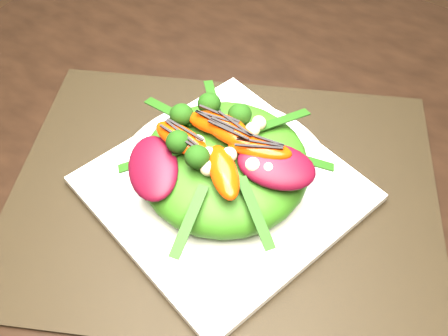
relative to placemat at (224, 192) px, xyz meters
The scene contains 9 objects.
placemat is the anchor object (origin of this frame).
plate_base 0.01m from the placemat, 90.00° to the right, with size 0.27×0.27×0.01m, color white.
salad_bowl 0.02m from the placemat, 90.00° to the right, with size 0.25×0.25×0.02m, color silver.
lettuce_mound 0.05m from the placemat, 90.00° to the right, with size 0.19×0.19×0.07m, color #2F6512.
radicchio_leaf 0.11m from the placemat, ahead, with size 0.08×0.05×0.02m, color #420714.
orange_segment 0.10m from the placemat, 133.58° to the left, with size 0.07×0.03×0.02m, color red.
broccoli_floret 0.12m from the placemat, 151.56° to the left, with size 0.04×0.04×0.04m, color #13370A.
macadamia_nut 0.10m from the placemat, 45.25° to the right, with size 0.02×0.02×0.02m, color beige.
balsamic_drizzle 0.10m from the placemat, 133.58° to the left, with size 0.04×0.00×0.00m, color black.
Camera 1 is at (-0.09, -0.38, 1.26)m, focal length 42.00 mm.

